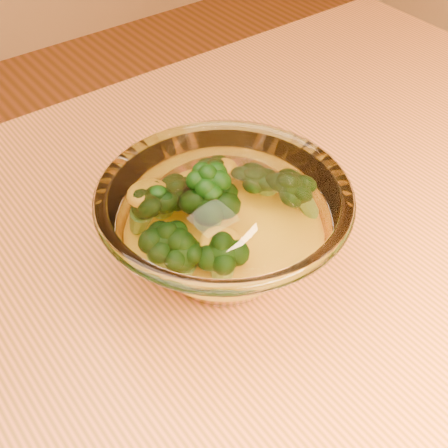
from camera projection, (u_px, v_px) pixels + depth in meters
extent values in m
cube|color=#CD6B3D|center=(174.00, 437.00, 0.42)|extent=(1.20, 0.80, 0.04)
cylinder|color=brown|center=(334.00, 233.00, 1.11)|extent=(0.06, 0.06, 0.71)
ellipsoid|color=white|center=(224.00, 262.00, 0.50)|extent=(0.08, 0.08, 0.02)
torus|color=white|center=(224.00, 196.00, 0.45)|extent=(0.19, 0.19, 0.01)
ellipsoid|color=orange|center=(224.00, 245.00, 0.49)|extent=(0.11, 0.11, 0.03)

